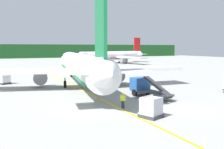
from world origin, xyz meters
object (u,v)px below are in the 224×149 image
at_px(airliner_foreground, 80,66).
at_px(airliner_mid_apron, 114,56).
at_px(crew_marshaller, 104,85).
at_px(cargo_container_mid, 151,107).
at_px(cargo_container_near, 5,79).
at_px(crew_loader_left, 123,99).
at_px(service_truck_pushback, 145,88).

height_order(airliner_foreground, airliner_mid_apron, airliner_foreground).
relative_size(airliner_foreground, airliner_mid_apron, 1.14).
distance_m(airliner_mid_apron, crew_marshaller, 67.73).
relative_size(airliner_mid_apron, cargo_container_mid, 15.57).
height_order(cargo_container_near, crew_loader_left, cargo_container_near).
distance_m(cargo_container_near, cargo_container_mid, 31.20).
relative_size(cargo_container_mid, crew_marshaller, 1.37).
relative_size(cargo_container_mid, crew_loader_left, 1.41).
relative_size(airliner_foreground, crew_marshaller, 24.44).
height_order(airliner_mid_apron, crew_loader_left, airliner_mid_apron).
bearing_deg(crew_marshaller, cargo_container_mid, -95.44).
height_order(service_truck_pushback, crew_loader_left, service_truck_pushback).
bearing_deg(crew_marshaller, service_truck_pushback, -56.38).
xyz_separation_m(airliner_mid_apron, cargo_container_mid, (-31.27, -75.11, -2.10)).
distance_m(airliner_mid_apron, cargo_container_mid, 81.38).
distance_m(service_truck_pushback, cargo_container_near, 25.93).
bearing_deg(cargo_container_mid, crew_marshaller, 84.56).
bearing_deg(cargo_container_mid, service_truck_pushback, 61.04).
bearing_deg(cargo_container_mid, cargo_container_near, 111.66).
height_order(cargo_container_mid, crew_loader_left, cargo_container_mid).
distance_m(airliner_mid_apron, service_truck_pushback, 71.21).
xyz_separation_m(cargo_container_near, cargo_container_mid, (11.51, -28.99, 0.02)).
bearing_deg(airliner_mid_apron, crew_marshaller, -116.21).
bearing_deg(crew_marshaller, airliner_foreground, 102.07).
bearing_deg(airliner_foreground, crew_marshaller, -77.93).
relative_size(cargo_container_near, cargo_container_mid, 0.96).
xyz_separation_m(service_truck_pushback, cargo_container_near, (-16.47, 20.03, -0.24)).
bearing_deg(crew_loader_left, airliner_foreground, 87.75).
relative_size(cargo_container_near, crew_marshaller, 1.32).
relative_size(airliner_foreground, service_truck_pushback, 5.97).
bearing_deg(crew_loader_left, airliner_mid_apron, 65.69).
bearing_deg(crew_marshaller, crew_loader_left, -101.83).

